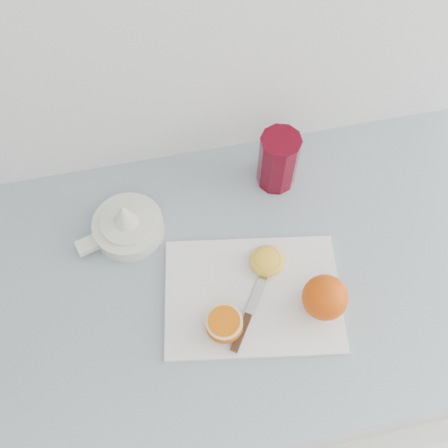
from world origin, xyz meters
name	(u,v)px	position (x,y,z in m)	size (l,w,h in m)	color
counter	(242,334)	(0.24, 1.70, 0.45)	(2.27, 0.64, 0.89)	silver
cutting_board	(253,295)	(0.23, 1.64, 0.90)	(0.33, 0.23, 0.01)	white
whole_orange	(325,298)	(0.35, 1.60, 0.94)	(0.08, 0.08, 0.08)	#CF3802
half_orange	(224,324)	(0.17, 1.59, 0.92)	(0.07, 0.07, 0.04)	#CF3802
squeezed_shell	(267,261)	(0.27, 1.70, 0.92)	(0.07, 0.07, 0.03)	yellow
paring_knife	(244,325)	(0.20, 1.59, 0.91)	(0.11, 0.15, 0.01)	#41271A
citrus_juicer	(127,225)	(0.02, 1.83, 0.92)	(0.18, 0.14, 0.09)	white
red_tumbler	(278,162)	(0.34, 1.89, 0.95)	(0.08, 0.08, 0.13)	#5E0111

